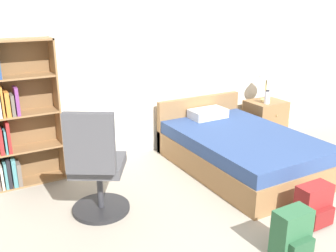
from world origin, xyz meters
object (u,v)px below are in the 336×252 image
Objects in this scene: bookshelf at (12,118)px; water_bottle at (267,97)px; table_lamp at (267,74)px; bed at (238,149)px; backpack_red at (314,206)px; office_chair at (96,169)px; nightstand at (265,119)px; backpack_green at (292,235)px.

bookshelf is 7.88× the size of water_bottle.
table_lamp is at bearing 54.93° from water_bottle.
backpack_red is (-0.20, -1.34, -0.06)m from bed.
office_chair reaches higher than table_lamp.
bed is 1.48m from table_lamp.
bed is 1.27m from nightstand.
backpack_red is at bearing -122.32° from nightstand.
bookshelf is 3.47m from water_bottle.
bookshelf is 3.22m from backpack_red.
bookshelf is 3.85× the size of backpack_green.
nightstand is at bearing 32.30° from bed.
backpack_green is at bearing -128.69° from water_bottle.
bed is 9.62× the size of water_bottle.
backpack_green reaches higher than backpack_red.
backpack_red is (-1.28, -2.06, -0.79)m from table_lamp.
water_bottle is at bearing 58.36° from backpack_red.
table_lamp reaches higher than water_bottle.
nightstand is (3.55, -0.17, -0.51)m from bookshelf.
nightstand reaches higher than backpack_green.
backpack_red is at bearing -121.89° from table_lamp.
office_chair reaches higher than backpack_red.
water_bottle is 0.49× the size of backpack_green.
bed reaches higher than backpack_red.
bookshelf is at bearing 177.71° from table_lamp.
table_lamp is (1.08, 0.71, 0.73)m from bed.
water_bottle reaches higher than nightstand.
nightstand is 1.45× the size of backpack_red.
bed is 1.20m from water_bottle.
nightstand is 2.40m from backpack_red.
nightstand is 0.41m from water_bottle.
table_lamp is 2.46× the size of water_bottle.
backpack_red is 0.92× the size of backpack_green.
office_chair is (-1.91, -0.23, 0.25)m from bed.
bookshelf is 3.56m from table_lamp.
office_chair is at bearing -164.58° from water_bottle.
table_lamp is at bearing 33.55° from bed.
nightstand is 2.93m from backpack_green.
table_lamp reaches higher than nightstand.
backpack_green is (-1.84, -2.28, -0.08)m from nightstand.
backpack_red is (-1.28, -2.02, -0.10)m from nightstand.
water_bottle is at bearing -125.07° from table_lamp.
water_bottle is at bearing -132.40° from nightstand.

